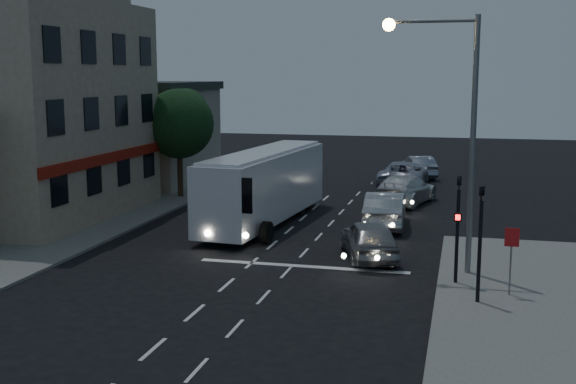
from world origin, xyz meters
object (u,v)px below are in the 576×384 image
(car_sedan_b, at_px, (405,190))
(traffic_signal_main, at_px, (458,216))
(car_sedan_c, at_px, (404,174))
(traffic_signal_side, at_px, (480,229))
(street_tree, at_px, (179,121))
(car_suv, at_px, (369,239))
(car_sedan_a, at_px, (385,210))
(streetlight, at_px, (455,115))
(car_extra, at_px, (419,167))
(regulatory_sign, at_px, (511,250))
(tour_bus, at_px, (265,184))

(car_sedan_b, xyz_separation_m, traffic_signal_main, (2.98, -15.35, 1.61))
(car_sedan_c, relative_size, traffic_signal_main, 1.46)
(traffic_signal_side, xyz_separation_m, street_tree, (-16.51, 16.22, 2.08))
(car_suv, height_order, car_sedan_a, car_sedan_a)
(car_sedan_a, bearing_deg, car_sedan_c, -91.99)
(car_sedan_c, xyz_separation_m, street_tree, (-12.23, -7.20, 3.66))
(car_suv, distance_m, streetlight, 6.06)
(car_extra, xyz_separation_m, traffic_signal_main, (2.92, -26.22, 1.67))
(car_suv, height_order, car_extra, car_suv)
(regulatory_sign, bearing_deg, car_suv, 141.37)
(tour_bus, height_order, car_sedan_c, tour_bus)
(streetlight, bearing_deg, car_extra, 96.12)
(tour_bus, relative_size, regulatory_sign, 5.31)
(traffic_signal_main, bearing_deg, car_sedan_b, 100.97)
(regulatory_sign, bearing_deg, car_extra, 99.62)
(car_sedan_b, relative_size, car_sedan_c, 0.93)
(tour_bus, xyz_separation_m, traffic_signal_side, (9.80, -10.43, 0.51))
(traffic_signal_main, bearing_deg, car_sedan_c, 99.47)
(car_extra, relative_size, regulatory_sign, 2.07)
(car_suv, height_order, car_sedan_c, car_sedan_c)
(car_sedan_a, height_order, car_sedan_c, car_sedan_c)
(streetlight, xyz_separation_m, street_tree, (-15.55, 12.82, -1.23))
(street_tree, bearing_deg, regulatory_sign, -41.08)
(car_suv, bearing_deg, car_sedan_c, -106.74)
(car_sedan_a, xyz_separation_m, car_extra, (0.47, 17.19, -0.08))
(car_sedan_a, xyz_separation_m, street_tree, (-12.42, 5.22, 3.67))
(car_sedan_b, bearing_deg, traffic_signal_side, 116.34)
(traffic_signal_main, bearing_deg, car_sedan_a, 110.57)
(car_sedan_b, relative_size, traffic_signal_main, 1.36)
(car_suv, height_order, traffic_signal_main, traffic_signal_main)
(car_sedan_b, bearing_deg, car_suv, 102.62)
(car_suv, bearing_deg, streetlight, 135.23)
(car_sedan_c, xyz_separation_m, traffic_signal_side, (4.28, -23.43, 1.59))
(car_suv, relative_size, car_extra, 1.00)
(car_sedan_b, distance_m, traffic_signal_side, 17.79)
(car_suv, bearing_deg, car_extra, -108.52)
(tour_bus, relative_size, car_suv, 2.57)
(car_sedan_b, distance_m, car_extra, 10.86)
(car_sedan_b, xyz_separation_m, traffic_signal_side, (3.68, -17.33, 1.61))
(tour_bus, relative_size, car_sedan_b, 2.09)
(car_extra, height_order, traffic_signal_main, traffic_signal_main)
(tour_bus, distance_m, car_extra, 18.84)
(car_sedan_a, xyz_separation_m, traffic_signal_main, (3.39, -9.03, 1.59))
(regulatory_sign, height_order, streetlight, streetlight)
(car_sedan_a, distance_m, traffic_signal_side, 11.85)
(car_sedan_a, xyz_separation_m, car_sedan_c, (-0.19, 12.42, 0.00))
(car_sedan_a, bearing_deg, traffic_signal_main, 107.70)
(traffic_signal_main, bearing_deg, regulatory_sign, -30.84)
(car_suv, bearing_deg, traffic_signal_side, 111.58)
(car_sedan_b, height_order, car_sedan_c, car_sedan_c)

